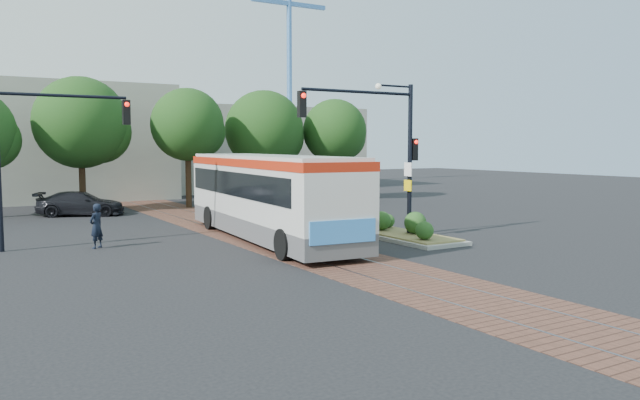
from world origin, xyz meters
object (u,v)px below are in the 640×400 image
Objects in this scene: signal_pole_main at (386,136)px; parked_car at (81,204)px; city_bus at (268,193)px; officer at (96,226)px; traffic_island at (405,231)px; signal_pole_left at (32,143)px.

signal_pole_main is 18.15m from parked_car.
city_bus reaches higher than officer.
city_bus is at bearing 130.30° from officer.
traffic_island is at bearing -126.14° from parked_car.
signal_pole_left is at bearing -65.75° from officer.
signal_pole_main reaches higher than traffic_island.
city_bus is 5.21m from signal_pole_main.
parked_car is (-8.86, 15.45, -3.50)m from signal_pole_main.
traffic_island is 14.50m from signal_pole_left.
city_bus is at bearing 150.80° from traffic_island.
signal_pole_main reaches higher than city_bus.
traffic_island is at bearing -5.36° from signal_pole_main.
traffic_island is 18.38m from parked_car.
signal_pole_main is 3.64× the size of officer.
parked_car is (1.43, 11.62, -0.17)m from officer.
parked_car reaches higher than traffic_island.
signal_pole_main is 1.33× the size of parked_car.
parked_car is at bearing -136.05° from officer.
officer is (-10.29, 3.83, -3.33)m from signal_pole_main.
city_bus is 2.14× the size of signal_pole_main.
signal_pole_left reaches higher than officer.
signal_pole_left is 11.62m from parked_car.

